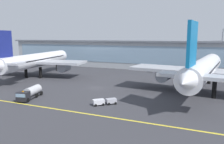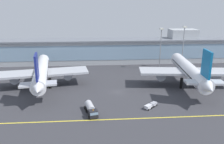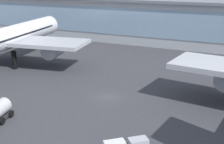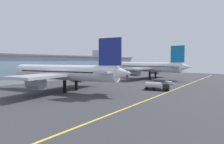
{
  "view_description": "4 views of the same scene",
  "coord_description": "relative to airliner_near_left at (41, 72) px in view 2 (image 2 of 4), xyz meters",
  "views": [
    {
      "loc": [
        31.66,
        -61.0,
        15.83
      ],
      "look_at": [
        1.74,
        8.33,
        3.93
      ],
      "focal_mm": 36.13,
      "sensor_mm": 36.0,
      "label": 1
    },
    {
      "loc": [
        -8.42,
        -82.86,
        33.23
      ],
      "look_at": [
        -1.26,
        11.83,
        4.84
      ],
      "focal_mm": 36.13,
      "sensor_mm": 36.0,
      "label": 2
    },
    {
      "loc": [
        22.67,
        -45.78,
        20.67
      ],
      "look_at": [
        0.67,
        0.39,
        4.69
      ],
      "focal_mm": 49.14,
      "sensor_mm": 36.0,
      "label": 3
    },
    {
      "loc": [
        -75.62,
        -44.05,
        10.62
      ],
      "look_at": [
        -0.43,
        9.75,
        5.29
      ],
      "focal_mm": 30.56,
      "sensor_mm": 36.0,
      "label": 4
    }
  ],
  "objects": [
    {
      "name": "taxiway_centreline_stripe",
      "position": [
        31.0,
        -30.91,
        -6.48
      ],
      "size": [
        166.39,
        0.5,
        0.01
      ],
      "primitive_type": "cube",
      "color": "yellow",
      "rests_on": "ground"
    },
    {
      "name": "ground_plane",
      "position": [
        31.0,
        -8.91,
        -6.48
      ],
      "size": [
        207.99,
        207.99,
        0.0
      ],
      "primitive_type": "plane",
      "color": "#38383D"
    },
    {
      "name": "airliner_near_right",
      "position": [
        61.41,
        -4.03,
        0.43
      ],
      "size": [
        41.5,
        51.05,
        18.9
      ],
      "rotation": [
        0.0,
        0.0,
        1.46
      ],
      "color": "black",
      "rests_on": "ground"
    },
    {
      "name": "airliner_near_left",
      "position": [
        0.0,
        0.0,
        0.0
      ],
      "size": [
        39.46,
        51.22,
        17.75
      ],
      "rotation": [
        0.0,
        0.0,
        1.74
      ],
      "color": "black",
      "rests_on": "ground"
    },
    {
      "name": "fuel_tanker_truck",
      "position": [
        20.86,
        -26.61,
        -4.98
      ],
      "size": [
        4.71,
        9.36,
        2.9
      ],
      "rotation": [
        0.0,
        0.0,
        4.95
      ],
      "color": "black",
      "rests_on": "ground"
    },
    {
      "name": "baggage_tug_near",
      "position": [
        40.77,
        -23.72,
        -5.69
      ],
      "size": [
        5.16,
        4.93,
        1.4
      ],
      "rotation": [
        0.0,
        0.0,
        3.88
      ],
      "color": "black",
      "rests_on": "ground"
    },
    {
      "name": "terminal_building",
      "position": [
        32.62,
        39.1,
        0.9
      ],
      "size": [
        151.56,
        14.0,
        19.16
      ],
      "color": "#ADB2B7",
      "rests_on": "ground"
    },
    {
      "name": "apron_light_mast_centre",
      "position": [
        69.21,
        23.58,
        8.41
      ],
      "size": [
        1.8,
        1.8,
        22.61
      ],
      "color": "gray",
      "rests_on": "ground"
    },
    {
      "name": "apron_light_mast_west",
      "position": [
        56.55,
        21.94,
        8.01
      ],
      "size": [
        1.8,
        1.8,
        21.9
      ],
      "color": "gray",
      "rests_on": "ground"
    }
  ]
}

